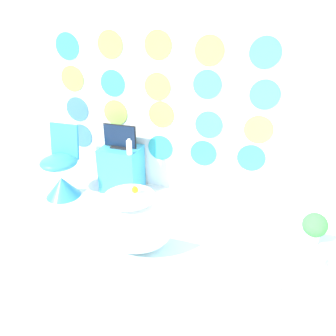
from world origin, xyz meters
TOP-DOWN VIEW (x-y plane):
  - ground_plane at (0.00, 0.00)m, footprint 12.00×12.00m
  - wall_back_dotted at (-0.00, 2.15)m, footprint 5.08×0.05m
  - rug at (0.13, 0.68)m, footprint 1.35×0.84m
  - bathtub at (0.15, 0.87)m, footprint 0.83×0.59m
  - rubber_duck at (0.19, 0.92)m, footprint 0.06×0.07m
  - chair at (-1.07, 1.52)m, footprint 0.44×0.44m
  - tv_cabinet at (-0.44, 1.90)m, footprint 0.48×0.39m
  - tv at (-0.44, 1.90)m, footprint 0.42×0.12m
  - vase at (-0.25, 1.75)m, footprint 0.07×0.07m
  - side_table at (1.70, 0.86)m, footprint 0.41×0.30m
  - potted_plant_left at (1.70, 0.86)m, footprint 0.19×0.19m

SIDE VIEW (x-z plane):
  - ground_plane at x=0.00m, z-range 0.00..0.00m
  - rug at x=0.13m, z-range 0.00..0.01m
  - tv_cabinet at x=-0.44m, z-range 0.00..0.57m
  - chair at x=-1.07m, z-range -0.15..0.73m
  - bathtub at x=0.15m, z-range 0.00..0.58m
  - side_table at x=1.70m, z-range 0.13..0.57m
  - potted_plant_left at x=1.70m, z-range 0.46..0.72m
  - rubber_duck at x=0.19m, z-range 0.57..0.65m
  - vase at x=-0.25m, z-range 0.56..0.75m
  - tv at x=-0.44m, z-range 0.56..0.85m
  - wall_back_dotted at x=0.00m, z-range -0.01..2.59m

